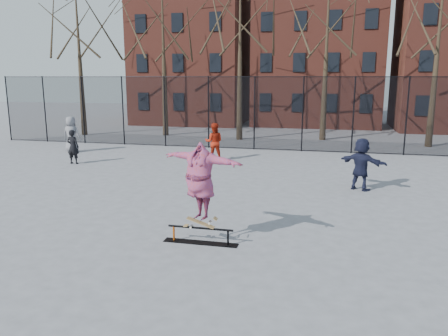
% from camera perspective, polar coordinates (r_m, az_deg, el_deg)
% --- Properties ---
extents(ground, '(100.00, 100.00, 0.00)m').
position_cam_1_polar(ground, '(11.65, 0.34, -8.09)').
color(ground, slate).
extents(skate_rail, '(1.85, 0.28, 0.41)m').
position_cam_1_polar(skate_rail, '(10.75, -3.08, -8.96)').
color(skate_rail, black).
rests_on(skate_rail, ground).
extents(skateboard, '(0.76, 0.18, 0.09)m').
position_cam_1_polar(skateboard, '(10.65, -3.07, -7.49)').
color(skateboard, olive).
rests_on(skateboard, skate_rail).
extents(skater, '(2.34, 1.44, 1.85)m').
position_cam_1_polar(skater, '(10.37, -3.12, -2.43)').
color(skater, '#473482').
rests_on(skater, skateboard).
extents(bystander_grey, '(0.97, 0.67, 1.91)m').
position_cam_1_polar(bystander_grey, '(24.66, -19.30, 4.17)').
color(bystander_grey, slate).
rests_on(bystander_grey, ground).
extents(bystander_black, '(0.58, 0.39, 1.59)m').
position_cam_1_polar(bystander_black, '(21.32, -19.13, 2.63)').
color(bystander_black, black).
rests_on(bystander_black, ground).
extents(bystander_red, '(0.99, 0.84, 1.80)m').
position_cam_1_polar(bystander_red, '(20.99, -1.31, 3.45)').
color(bystander_red, '#9D1F0D').
rests_on(bystander_red, ground).
extents(bystander_navy, '(1.78, 1.36, 1.87)m').
position_cam_1_polar(bystander_navy, '(16.19, 17.49, 0.49)').
color(bystander_navy, '#191C33').
rests_on(bystander_navy, ground).
extents(fence, '(34.03, 0.07, 4.00)m').
position_cam_1_polar(fence, '(23.88, 7.31, 7.17)').
color(fence, black).
rests_on(fence, ground).
extents(tree_row, '(33.66, 7.46, 10.67)m').
position_cam_1_polar(tree_row, '(28.16, 8.04, 18.66)').
color(tree_row, black).
rests_on(tree_row, ground).
extents(rowhouses, '(29.00, 7.00, 13.00)m').
position_cam_1_polar(rowhouses, '(36.78, 10.85, 14.93)').
color(rowhouses, maroon).
rests_on(rowhouses, ground).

